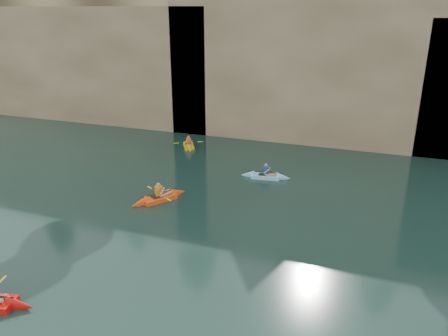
% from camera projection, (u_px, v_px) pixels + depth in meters
% --- Properties ---
extents(ground, '(160.00, 160.00, 0.00)m').
position_uv_depth(ground, '(161.00, 311.00, 15.38)').
color(ground, black).
rests_on(ground, ground).
extents(cliff, '(70.00, 16.00, 12.00)m').
position_uv_depth(cliff, '(311.00, 55.00, 39.78)').
color(cliff, tan).
rests_on(cliff, ground).
extents(cliff_slab_west, '(26.00, 2.40, 10.56)m').
position_uv_depth(cliff_slab_west, '(78.00, 63.00, 39.88)').
color(cliff_slab_west, tan).
rests_on(cliff_slab_west, ground).
extents(cliff_slab_center, '(24.00, 2.40, 11.40)m').
position_uv_depth(cliff_slab_center, '(322.00, 69.00, 32.72)').
color(cliff_slab_center, tan).
rests_on(cliff_slab_center, ground).
extents(sea_cave_west, '(4.50, 1.00, 4.00)m').
position_uv_depth(sea_cave_west, '(96.00, 102.00, 39.80)').
color(sea_cave_west, black).
rests_on(sea_cave_west, ground).
extents(sea_cave_center, '(3.50, 1.00, 3.20)m').
position_uv_depth(sea_cave_center, '(242.00, 118.00, 35.47)').
color(sea_cave_center, black).
rests_on(sea_cave_center, ground).
extents(sea_cave_east, '(5.00, 1.00, 4.50)m').
position_uv_depth(sea_cave_east, '(431.00, 125.00, 30.79)').
color(sea_cave_east, black).
rests_on(sea_cave_east, ground).
extents(kayaker_orange, '(2.50, 3.29, 1.30)m').
position_uv_depth(kayaker_orange, '(159.00, 198.00, 24.16)').
color(kayaker_orange, '#FD5010').
rests_on(kayaker_orange, ground).
extents(kayaker_yellow, '(2.00, 2.75, 1.14)m').
position_uv_depth(kayaker_yellow, '(189.00, 145.00, 33.37)').
color(kayaker_yellow, yellow).
rests_on(kayaker_yellow, ground).
extents(kayaker_ltblue_mid, '(3.21, 2.35, 1.19)m').
position_uv_depth(kayaker_ltblue_mid, '(265.00, 176.00, 27.32)').
color(kayaker_ltblue_mid, '#8AD2E7').
rests_on(kayaker_ltblue_mid, ground).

